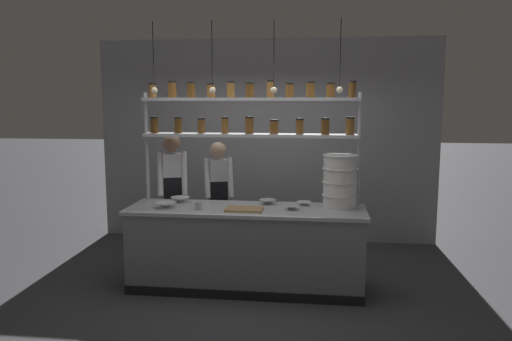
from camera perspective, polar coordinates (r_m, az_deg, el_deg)
name	(u,v)px	position (r m, az deg, el deg)	size (l,w,h in m)	color
ground_plane	(246,287)	(5.80, -1.12, -13.20)	(40.00, 40.00, 0.00)	#3D3D42
back_wall	(266,141)	(7.47, 1.12, 3.41)	(5.03, 0.12, 2.99)	#939399
prep_counter	(246,248)	(5.64, -1.14, -8.85)	(2.63, 0.76, 0.92)	gray
spice_shelf_unit	(250,120)	(5.73, -0.69, 5.74)	(2.51, 0.28, 2.32)	#B7BABF
chef_left	(173,192)	(6.28, -9.49, -2.41)	(0.41, 0.34, 1.68)	black
chef_center	(219,195)	(6.35, -4.30, -2.86)	(0.41, 0.34, 1.58)	black
container_stack	(340,181)	(5.56, 9.57, -1.23)	(0.39, 0.39, 0.59)	white
cutting_board	(244,209)	(5.40, -1.40, -4.45)	(0.40, 0.26, 0.02)	#A88456
prep_bowl_near_left	(166,205)	(5.60, -10.29, -3.92)	(0.23, 0.23, 0.06)	white
prep_bowl_center_front	(291,208)	(5.44, 4.07, -4.27)	(0.16, 0.16, 0.05)	#B2B7BC
prep_bowl_center_back	(304,203)	(5.67, 5.49, -3.77)	(0.16, 0.16, 0.04)	silver
prep_bowl_near_right	(268,202)	(5.71, 1.35, -3.61)	(0.20, 0.20, 0.05)	#B2B7BC
prep_bowl_far_left	(180,200)	(5.88, -8.64, -3.32)	(0.23, 0.23, 0.06)	white
serving_cup_front	(199,206)	(5.46, -6.57, -4.02)	(0.07, 0.07, 0.09)	#B2B7BC
pendant_light_row	(244,86)	(5.40, -1.40, 9.62)	(2.07, 0.07, 0.77)	black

